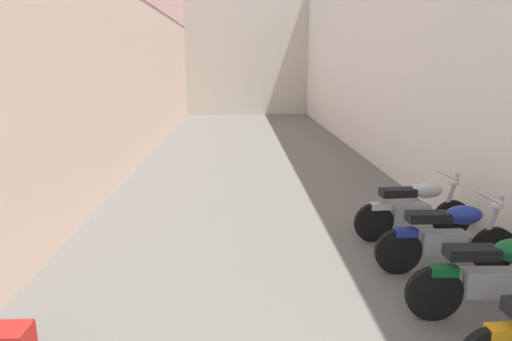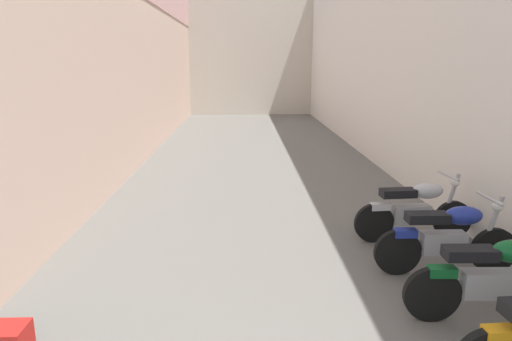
# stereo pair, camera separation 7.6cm
# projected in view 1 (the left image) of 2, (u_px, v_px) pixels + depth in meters

# --- Properties ---
(ground_plane) EXTENTS (39.32, 39.32, 0.00)m
(ground_plane) POSITION_uv_depth(u_px,v_px,m) (260.00, 182.00, 10.32)
(ground_plane) COLOR #66635E
(building_left) EXTENTS (0.45, 23.32, 7.82)m
(building_left) POSITION_uv_depth(u_px,v_px,m) (122.00, 8.00, 11.18)
(building_left) COLOR beige
(building_left) RESTS_ON ground
(building_right) EXTENTS (0.45, 23.32, 6.60)m
(building_right) POSITION_uv_depth(u_px,v_px,m) (385.00, 36.00, 11.62)
(building_right) COLOR silver
(building_right) RESTS_ON ground
(building_far_end) EXTENTS (9.24, 2.00, 5.98)m
(building_far_end) POSITION_uv_depth(u_px,v_px,m) (246.00, 56.00, 23.87)
(building_far_end) COLOR beige
(building_far_end) RESTS_ON ground
(motorcycle_third) EXTENTS (1.85, 0.58, 1.04)m
(motorcycle_third) POSITION_uv_depth(u_px,v_px,m) (496.00, 275.00, 4.70)
(motorcycle_third) COLOR black
(motorcycle_third) RESTS_ON ground
(motorcycle_fourth) EXTENTS (1.85, 0.58, 1.04)m
(motorcycle_fourth) POSITION_uv_depth(u_px,v_px,m) (448.00, 236.00, 5.77)
(motorcycle_fourth) COLOR black
(motorcycle_fourth) RESTS_ON ground
(motorcycle_fifth) EXTENTS (1.85, 0.58, 1.04)m
(motorcycle_fifth) POSITION_uv_depth(u_px,v_px,m) (415.00, 208.00, 6.86)
(motorcycle_fifth) COLOR black
(motorcycle_fifth) RESTS_ON ground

